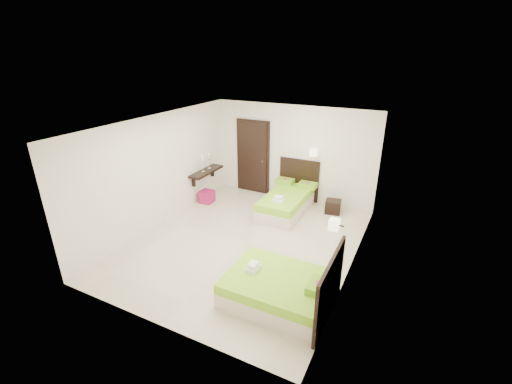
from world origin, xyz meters
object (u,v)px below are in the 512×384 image
at_px(bed_double, 283,289).
at_px(ottoman, 207,197).
at_px(nightstand, 333,207).
at_px(bed_single, 288,200).

distance_m(bed_double, ottoman, 4.41).
bearing_deg(nightstand, bed_double, -96.97).
height_order(bed_single, nightstand, bed_single).
distance_m(nightstand, ottoman, 3.40).
xyz_separation_m(bed_single, bed_double, (1.24, -3.31, -0.03)).
height_order(nightstand, ottoman, nightstand).
bearing_deg(ottoman, bed_single, 13.11).
relative_size(bed_single, bed_double, 1.08).
bearing_deg(bed_single, nightstand, 20.27).
bearing_deg(ottoman, nightstand, 15.57).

